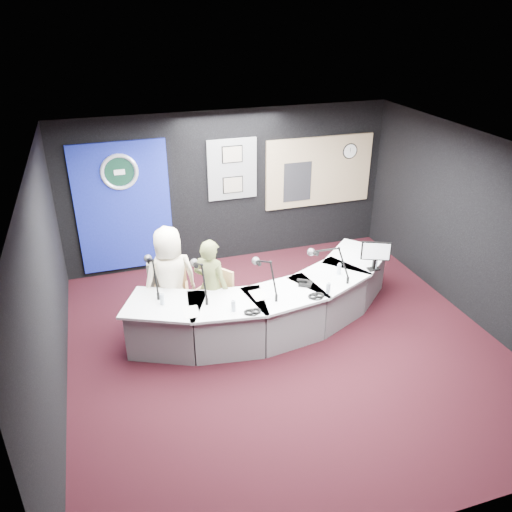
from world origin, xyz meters
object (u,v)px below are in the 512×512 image
object	(u,v)px
armchair_left	(172,302)
person_woman	(211,287)
broadcast_desk	(271,305)
person_man	(170,279)
armchair_right	(212,301)

from	to	relation	value
armchair_left	person_woman	distance (m)	0.69
broadcast_desk	person_man	size ratio (longest dim) A/B	2.77
armchair_right	person_woman	xyz separation A→B (m)	(0.00, 0.00, 0.24)
broadcast_desk	armchair_right	world-z (taller)	armchair_right
person_man	person_woman	xyz separation A→B (m)	(0.54, -0.28, -0.07)
armchair_left	person_man	distance (m)	0.39
broadcast_desk	person_woman	distance (m)	0.95
armchair_right	armchair_left	bearing A→B (deg)	-154.18
armchair_left	armchair_right	distance (m)	0.61
armchair_left	person_man	world-z (taller)	person_man
armchair_left	armchair_right	world-z (taller)	armchair_right
person_man	person_woman	bearing A→B (deg)	145.40
broadcast_desk	person_woman	bearing A→B (deg)	168.64
armchair_left	armchair_right	xyz separation A→B (m)	(0.54, -0.28, 0.09)
broadcast_desk	person_man	xyz separation A→B (m)	(-1.40, 0.45, 0.44)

